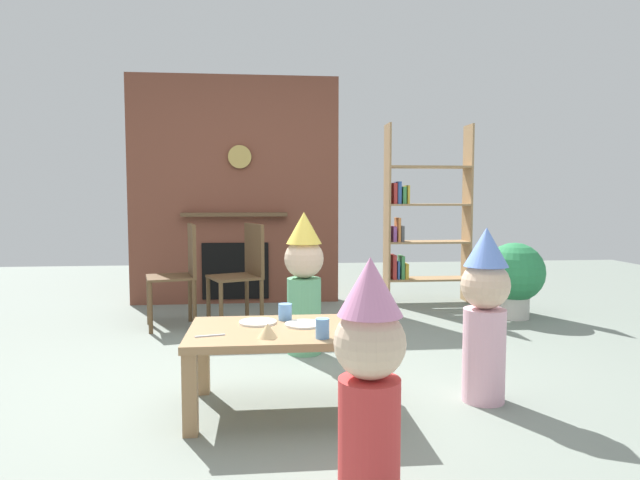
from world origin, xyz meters
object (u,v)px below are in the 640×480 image
Objects in this scene: birthday_cake_slice at (268,330)px; bookshelf at (420,222)px; child_by_the_chairs at (304,279)px; child_in_pink at (485,310)px; dining_chair_middle at (244,269)px; paper_cup_near_right at (322,328)px; dining_chair_left at (181,269)px; coffee_table at (281,342)px; paper_plate_rear at (258,322)px; potted_plant_tall at (515,275)px; paper_cup_center at (356,319)px; paper_plate_front at (304,324)px; paper_cup_near_left at (285,312)px; child_with_cone_hat at (369,380)px.

bookshelf is at bearing 62.12° from birthday_cake_slice.
child_in_pink is at bearing 51.87° from child_by_the_chairs.
birthday_cake_slice is at bearing 72.80° from dining_chair_middle.
bookshelf reaches higher than dining_chair_middle.
paper_cup_near_right is 0.11× the size of dining_chair_left.
paper_plate_rear is (-0.12, 0.13, 0.08)m from coffee_table.
child_by_the_chairs is at bearing -154.34° from potted_plant_tall.
paper_plate_front is at bearing 167.02° from paper_cup_center.
paper_cup_near_right is at bearing 79.61° from dining_chair_middle.
paper_cup_near_left reaches higher than coffee_table.
child_with_cone_hat is (0.35, -0.84, 0.01)m from birthday_cake_slice.
child_with_cone_hat is at bearing 50.35° from child_in_pink.
paper_cup_near_left is 1.26m from child_with_cone_hat.
child_by_the_chairs is 1.38m from dining_chair_left.
child_by_the_chairs reaches higher than paper_cup_near_left.
potted_plant_tall is at bearing 126.25° from child_by_the_chairs.
paper_cup_center is at bearing -0.46° from coffee_table.
coffee_table is at bearing 98.56° from dining_chair_left.
paper_cup_center is at bearing 47.86° from paper_cup_near_right.
paper_plate_rear is 0.23× the size of dining_chair_left.
bookshelf is 1.19m from potted_plant_tall.
paper_cup_near_right is at bearing -113.62° from bookshelf.
paper_cup_near_left is at bearing -140.15° from potted_plant_tall.
child_in_pink reaches higher than birthday_cake_slice.
dining_chair_left is 0.55m from dining_chair_middle.
paper_cup_near_right is at bearing 10.52° from child_by_the_chairs.
paper_plate_front is at bearing -3.36° from child_in_pink.
coffee_table is 1.98m from dining_chair_middle.
dining_chair_left is (-1.93, 2.00, -0.00)m from child_in_pink.
paper_cup_center is (0.40, -0.00, 0.12)m from coffee_table.
potted_plant_tall is (0.66, -0.87, -0.46)m from bookshelf.
potted_plant_tall is (2.24, 2.05, 0.04)m from coffee_table.
dining_chair_left is at bearing -46.54° from child_in_pink.
paper_cup_near_right is 0.10× the size of child_in_pink.
paper_plate_rear is at bearing 163.94° from paper_plate_front.
coffee_table is 10.55× the size of paper_cup_near_left.
birthday_cake_slice is 0.10× the size of child_in_pink.
child_by_the_chairs is at bearing 123.56° from dining_chair_left.
bookshelf is 2.33m from child_by_the_chairs.
bookshelf reaches higher than potted_plant_tall.
paper_plate_rear is at bearing 131.77° from paper_cup_near_right.
coffee_table is 1.37× the size of potted_plant_tall.
birthday_cake_slice is 3.22m from potted_plant_tall.
paper_cup_near_right is 0.48m from paper_plate_rear.
paper_plate_rear is at bearing 133.12° from coffee_table.
potted_plant_tall reaches higher than paper_plate_rear.
dining_chair_left is at bearing -179.27° from potted_plant_tall.
bookshelf is 3.17m from paper_cup_center.
child_in_pink is (0.93, 0.24, 0.02)m from paper_cup_near_right.
birthday_cake_slice is (-0.10, -0.39, -0.01)m from paper_cup_near_left.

